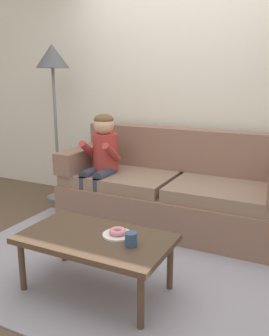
{
  "coord_description": "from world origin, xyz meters",
  "views": [
    {
      "loc": [
        1.35,
        -2.5,
        1.49
      ],
      "look_at": [
        -0.13,
        0.45,
        0.65
      ],
      "focal_mm": 39.61,
      "sensor_mm": 36.0,
      "label": 1
    }
  ],
  "objects_px": {
    "person_child": "(101,157)",
    "floor_lamp": "(53,70)",
    "coffee_table": "(96,242)",
    "donut": "(118,231)",
    "mug": "(131,239)",
    "couch": "(175,192)"
  },
  "relations": [
    {
      "from": "coffee_table",
      "to": "donut",
      "type": "distance_m",
      "value": 0.17
    },
    {
      "from": "person_child",
      "to": "coffee_table",
      "type": "bearing_deg",
      "value": -60.4
    },
    {
      "from": "coffee_table",
      "to": "person_child",
      "type": "distance_m",
      "value": 1.38
    },
    {
      "from": "coffee_table",
      "to": "mug",
      "type": "bearing_deg",
      "value": -3.9
    },
    {
      "from": "coffee_table",
      "to": "donut",
      "type": "height_order",
      "value": "donut"
    },
    {
      "from": "person_child",
      "to": "couch",
      "type": "bearing_deg",
      "value": 15.86
    },
    {
      "from": "mug",
      "to": "coffee_table",
      "type": "bearing_deg",
      "value": 176.1
    },
    {
      "from": "donut",
      "to": "couch",
      "type": "bearing_deg",
      "value": 93.08
    },
    {
      "from": "person_child",
      "to": "mug",
      "type": "relative_size",
      "value": 12.24
    },
    {
      "from": "floor_lamp",
      "to": "mug",
      "type": "bearing_deg",
      "value": -40.53
    },
    {
      "from": "person_child",
      "to": "floor_lamp",
      "type": "height_order",
      "value": "floor_lamp"
    },
    {
      "from": "couch",
      "to": "person_child",
      "type": "xyz_separation_m",
      "value": [
        -0.73,
        -0.21,
        0.33
      ]
    },
    {
      "from": "couch",
      "to": "donut",
      "type": "relative_size",
      "value": 18.73
    },
    {
      "from": "donut",
      "to": "floor_lamp",
      "type": "height_order",
      "value": "floor_lamp"
    },
    {
      "from": "person_child",
      "to": "floor_lamp",
      "type": "xyz_separation_m",
      "value": [
        -0.82,
        0.32,
        0.86
      ]
    },
    {
      "from": "coffee_table",
      "to": "person_child",
      "type": "xyz_separation_m",
      "value": [
        -0.67,
        1.17,
        0.3
      ]
    },
    {
      "from": "mug",
      "to": "couch",
      "type": "bearing_deg",
      "value": 98.97
    },
    {
      "from": "donut",
      "to": "floor_lamp",
      "type": "xyz_separation_m",
      "value": [
        -1.62,
        1.42,
        1.09
      ]
    },
    {
      "from": "person_child",
      "to": "floor_lamp",
      "type": "distance_m",
      "value": 1.23
    },
    {
      "from": "coffee_table",
      "to": "person_child",
      "type": "relative_size",
      "value": 0.94
    },
    {
      "from": "donut",
      "to": "mug",
      "type": "bearing_deg",
      "value": -32.05
    },
    {
      "from": "coffee_table",
      "to": "floor_lamp",
      "type": "distance_m",
      "value": 2.41
    }
  ]
}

